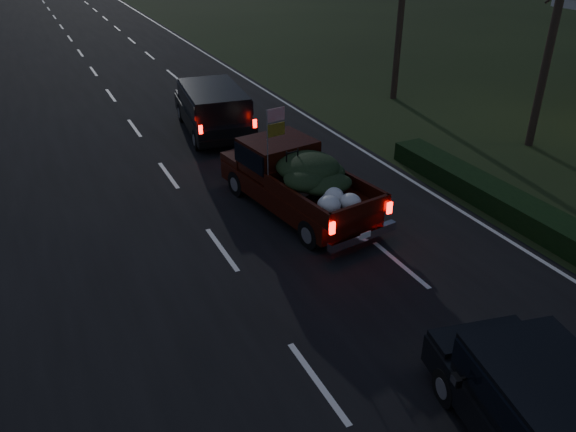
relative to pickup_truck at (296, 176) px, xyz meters
name	(u,v)px	position (x,y,z in m)	size (l,w,h in m)	color
ground	(317,383)	(-2.64, -6.14, -1.02)	(120.00, 120.00, 0.00)	black
road_asphalt	(317,382)	(-2.64, -6.14, -1.01)	(14.00, 120.00, 0.02)	black
hedge_row	(518,209)	(5.16, -3.14, -0.72)	(1.00, 10.00, 0.60)	black
pickup_truck	(296,176)	(0.00, 0.00, 0.00)	(2.73, 5.45, 2.73)	#320E06
lead_suv	(213,106)	(0.01, 6.96, 0.07)	(2.66, 5.22, 1.44)	black
rear_suv	(559,424)	(-0.40, -9.19, -0.06)	(2.71, 4.71, 1.27)	black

